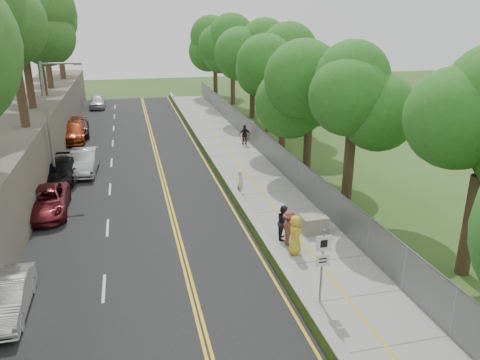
{
  "coord_description": "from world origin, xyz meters",
  "views": [
    {
      "loc": [
        -5.67,
        -17.51,
        10.6
      ],
      "look_at": [
        0.5,
        8.0,
        1.4
      ],
      "focal_mm": 35.0,
      "sensor_mm": 36.0,
      "label": 1
    }
  ],
  "objects_px": {
    "streetlight": "(51,115)",
    "car_1": "(6,298)",
    "construction_barrel": "(244,135)",
    "signpost": "(323,258)",
    "painter_0": "(295,235)",
    "concrete_block": "(313,224)",
    "car_2": "(45,201)",
    "person_far": "(245,135)"
  },
  "relations": [
    {
      "from": "streetlight",
      "to": "car_1",
      "type": "height_order",
      "value": "streetlight"
    },
    {
      "from": "construction_barrel",
      "to": "streetlight",
      "type": "bearing_deg",
      "value": -150.5
    },
    {
      "from": "signpost",
      "to": "painter_0",
      "type": "relative_size",
      "value": 1.62
    },
    {
      "from": "painter_0",
      "to": "concrete_block",
      "type": "bearing_deg",
      "value": -28.45
    },
    {
      "from": "streetlight",
      "to": "concrete_block",
      "type": "distance_m",
      "value": 18.03
    },
    {
      "from": "construction_barrel",
      "to": "painter_0",
      "type": "bearing_deg",
      "value": -97.6
    },
    {
      "from": "streetlight",
      "to": "car_2",
      "type": "height_order",
      "value": "streetlight"
    },
    {
      "from": "signpost",
      "to": "car_1",
      "type": "bearing_deg",
      "value": 170.09
    },
    {
      "from": "person_far",
      "to": "signpost",
      "type": "bearing_deg",
      "value": 82.67
    },
    {
      "from": "car_2",
      "to": "signpost",
      "type": "bearing_deg",
      "value": -47.25
    },
    {
      "from": "car_1",
      "to": "painter_0",
      "type": "relative_size",
      "value": 2.2
    },
    {
      "from": "signpost",
      "to": "car_2",
      "type": "bearing_deg",
      "value": 134.59
    },
    {
      "from": "construction_barrel",
      "to": "person_far",
      "type": "relative_size",
      "value": 0.49
    },
    {
      "from": "car_1",
      "to": "painter_0",
      "type": "distance_m",
      "value": 12.21
    },
    {
      "from": "concrete_block",
      "to": "car_2",
      "type": "xyz_separation_m",
      "value": [
        -13.8,
        5.8,
        0.29
      ]
    },
    {
      "from": "signpost",
      "to": "person_far",
      "type": "xyz_separation_m",
      "value": [
        2.96,
        23.8,
        -1.04
      ]
    },
    {
      "from": "streetlight",
      "to": "car_1",
      "type": "xyz_separation_m",
      "value": [
        -0.14,
        -14.98,
        -3.91
      ]
    },
    {
      "from": "construction_barrel",
      "to": "car_1",
      "type": "bearing_deg",
      "value": -122.56
    },
    {
      "from": "signpost",
      "to": "construction_barrel",
      "type": "relative_size",
      "value": 3.6
    },
    {
      "from": "streetlight",
      "to": "signpost",
      "type": "xyz_separation_m",
      "value": [
        11.51,
        -17.02,
        -2.68
      ]
    },
    {
      "from": "streetlight",
      "to": "person_far",
      "type": "relative_size",
      "value": 4.6
    },
    {
      "from": "car_2",
      "to": "person_far",
      "type": "distance_m",
      "value": 18.9
    },
    {
      "from": "signpost",
      "to": "construction_barrel",
      "type": "xyz_separation_m",
      "value": [
        3.25,
        25.37,
        -1.48
      ]
    },
    {
      "from": "painter_0",
      "to": "person_far",
      "type": "relative_size",
      "value": 1.1
    },
    {
      "from": "car_1",
      "to": "painter_0",
      "type": "height_order",
      "value": "painter_0"
    },
    {
      "from": "car_2",
      "to": "painter_0",
      "type": "height_order",
      "value": "painter_0"
    },
    {
      "from": "car_2",
      "to": "painter_0",
      "type": "bearing_deg",
      "value": -34.76
    },
    {
      "from": "car_1",
      "to": "car_2",
      "type": "bearing_deg",
      "value": 89.54
    },
    {
      "from": "construction_barrel",
      "to": "concrete_block",
      "type": "relative_size",
      "value": 0.66
    },
    {
      "from": "painter_0",
      "to": "signpost",
      "type": "bearing_deg",
      "value": -172.96
    },
    {
      "from": "construction_barrel",
      "to": "car_1",
      "type": "distance_m",
      "value": 27.69
    },
    {
      "from": "car_2",
      "to": "painter_0",
      "type": "relative_size",
      "value": 2.75
    },
    {
      "from": "concrete_block",
      "to": "person_far",
      "type": "bearing_deg",
      "value": 87.39
    },
    {
      "from": "concrete_block",
      "to": "car_2",
      "type": "height_order",
      "value": "car_2"
    },
    {
      "from": "car_2",
      "to": "person_far",
      "type": "height_order",
      "value": "person_far"
    },
    {
      "from": "painter_0",
      "to": "construction_barrel",
      "type": "bearing_deg",
      "value": 5.13
    },
    {
      "from": "construction_barrel",
      "to": "car_1",
      "type": "xyz_separation_m",
      "value": [
        -14.9,
        -23.33,
        0.25
      ]
    },
    {
      "from": "construction_barrel",
      "to": "painter_0",
      "type": "relative_size",
      "value": 0.45
    },
    {
      "from": "signpost",
      "to": "painter_0",
      "type": "distance_m",
      "value": 4.15
    },
    {
      "from": "construction_barrel",
      "to": "car_2",
      "type": "bearing_deg",
      "value": -137.72
    },
    {
      "from": "construction_barrel",
      "to": "car_2",
      "type": "height_order",
      "value": "car_2"
    },
    {
      "from": "construction_barrel",
      "to": "painter_0",
      "type": "height_order",
      "value": "painter_0"
    }
  ]
}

